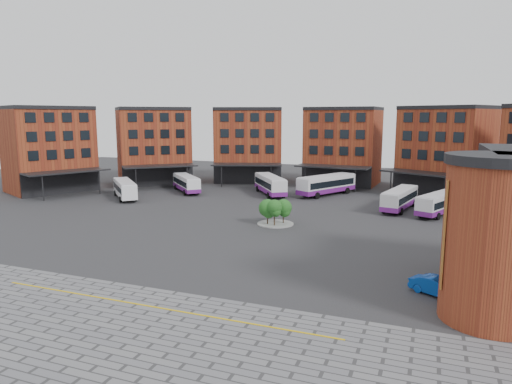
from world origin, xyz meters
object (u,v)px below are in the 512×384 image
(tree_island, at_px, (275,210))
(bus_e, at_px, (400,199))
(bus_a, at_px, (125,188))
(blue_car, at_px, (438,287))
(bus_b, at_px, (186,183))
(bus_c, at_px, (270,184))
(bus_f, at_px, (440,203))
(bus_d, at_px, (327,184))

(tree_island, distance_m, bus_e, 19.82)
(bus_a, bearing_deg, bus_e, -36.24)
(bus_e, relative_size, blue_car, 2.63)
(tree_island, bearing_deg, bus_b, 141.57)
(bus_b, relative_size, blue_car, 2.19)
(bus_c, bearing_deg, blue_car, -89.82)
(tree_island, xyz_separation_m, bus_a, (-27.92, 8.42, -0.17))
(bus_f, bearing_deg, bus_a, -150.86)
(bus_d, xyz_separation_m, blue_car, (16.75, -39.36, -1.12))
(bus_a, xyz_separation_m, bus_b, (5.96, 9.00, -0.14))
(bus_a, distance_m, bus_d, 32.55)
(bus_b, xyz_separation_m, bus_f, (40.51, -4.13, 0.03))
(bus_b, xyz_separation_m, blue_car, (40.00, -33.99, -0.87))
(bus_b, relative_size, bus_e, 0.83)
(bus_c, bearing_deg, bus_d, -17.98)
(bus_b, bearing_deg, bus_c, -33.35)
(bus_b, bearing_deg, blue_car, -84.27)
(tree_island, relative_size, bus_e, 0.41)
(bus_c, xyz_separation_m, bus_d, (8.93, 2.70, 0.09))
(bus_d, bearing_deg, bus_a, -125.34)
(bus_c, bearing_deg, bus_a, 175.09)
(bus_b, bearing_deg, bus_f, -49.74)
(bus_b, height_order, bus_d, bus_d)
(tree_island, xyz_separation_m, bus_e, (13.34, 14.66, -0.26))
(bus_a, relative_size, bus_b, 0.98)
(bus_f, bearing_deg, bus_e, -171.57)
(bus_b, distance_m, bus_f, 40.72)
(bus_d, distance_m, bus_f, 19.71)
(bus_b, bearing_deg, bus_e, -48.39)
(bus_a, distance_m, bus_b, 10.80)
(bus_c, distance_m, bus_d, 9.33)
(blue_car, bearing_deg, bus_c, 63.34)
(bus_b, bearing_deg, tree_island, -82.35)
(tree_island, xyz_separation_m, blue_car, (18.04, -16.56, -1.18))
(bus_e, distance_m, blue_car, 31.59)
(bus_e, relative_size, bus_f, 1.03)
(bus_a, relative_size, bus_c, 0.82)
(bus_f, height_order, blue_car, bus_f)
(bus_b, height_order, blue_car, bus_b)
(bus_a, distance_m, bus_f, 46.72)
(bus_c, relative_size, bus_d, 0.91)
(blue_car, bearing_deg, bus_b, 77.97)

